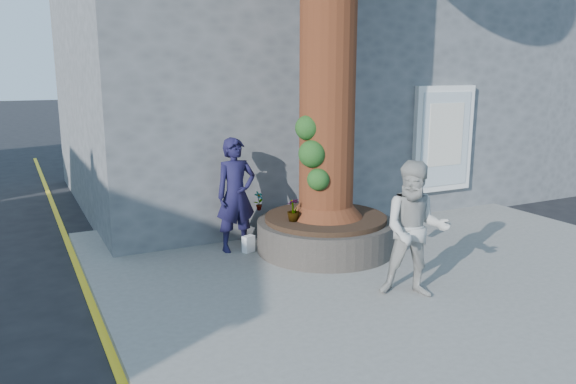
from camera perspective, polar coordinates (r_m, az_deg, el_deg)
name	(u,v)px	position (r m, az deg, el deg)	size (l,w,h in m)	color
ground	(349,309)	(7.67, 6.22, -11.71)	(120.00, 120.00, 0.00)	black
pavement	(394,265)	(9.22, 10.75, -7.27)	(9.00, 8.00, 0.12)	slate
yellow_line	(99,324)	(7.58, -18.62, -12.62)	(0.10, 30.00, 0.01)	yellow
stone_shop	(281,68)	(14.52, -0.72, 12.46)	(10.30, 8.30, 6.30)	#525558
neighbour_shop	(508,74)	(19.41, 21.47, 11.12)	(6.00, 8.00, 6.00)	#525558
planter	(325,233)	(9.53, 3.81, -4.21)	(2.30, 2.30, 0.60)	black
man	(236,195)	(9.38, -5.31, -0.30)	(0.70, 0.46, 1.91)	#151233
woman	(415,230)	(7.64, 12.79, -3.76)	(0.90, 0.70, 1.84)	#A19F9A
shopping_bag	(248,244)	(9.47, -4.04, -5.28)	(0.20, 0.12, 0.28)	white
plant_a	(259,201)	(9.76, -2.99, -0.90)	(0.18, 0.12, 0.34)	gray
plant_b	(398,209)	(9.18, 11.14, -1.72)	(0.23, 0.22, 0.42)	gray
plant_c	(293,210)	(9.04, 0.56, -1.82)	(0.21, 0.21, 0.38)	gray
plant_d	(342,192)	(10.54, 5.50, -0.02)	(0.28, 0.25, 0.31)	gray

